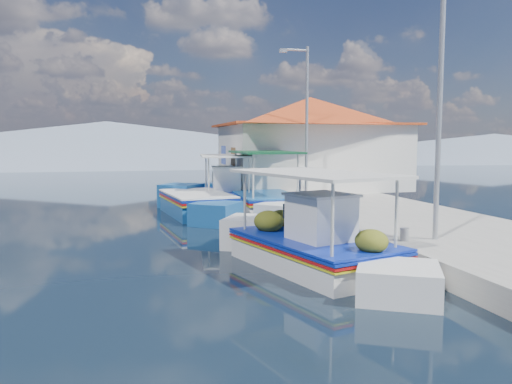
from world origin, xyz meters
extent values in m
plane|color=black|center=(0.00, 0.00, 0.00)|extent=(160.00, 160.00, 0.00)
cube|color=#A29F97|center=(5.90, 6.00, 0.25)|extent=(5.00, 44.00, 0.50)
cylinder|color=#A5A8AD|center=(3.80, 2.00, 0.65)|extent=(0.20, 0.20, 0.30)
cylinder|color=#A5A8AD|center=(3.80, 8.00, 0.65)|extent=(0.20, 0.20, 0.30)
cylinder|color=#A5A8AD|center=(3.80, 14.00, 0.65)|extent=(0.20, 0.20, 0.30)
cube|color=silver|center=(1.57, 1.97, 0.20)|extent=(3.01, 4.33, 0.86)
cube|color=silver|center=(2.29, 4.47, 0.31)|extent=(1.95, 1.95, 0.95)
cube|color=silver|center=(0.87, -0.45, 0.20)|extent=(1.89, 1.89, 0.82)
cube|color=#0B2498|center=(1.57, 1.97, 0.60)|extent=(3.10, 4.46, 0.05)
cube|color=#AE0E11|center=(1.57, 1.97, 0.53)|extent=(3.10, 4.46, 0.05)
cube|color=gold|center=(1.57, 1.97, 0.46)|extent=(3.10, 4.46, 0.04)
cube|color=#0B2498|center=(1.57, 1.97, 0.66)|extent=(3.10, 4.43, 0.05)
cube|color=brown|center=(1.57, 1.97, 0.63)|extent=(2.83, 4.21, 0.05)
cube|color=silver|center=(1.49, 1.71, 1.13)|extent=(1.38, 1.44, 1.00)
cube|color=silver|center=(1.49, 1.71, 1.65)|extent=(1.50, 1.55, 0.05)
cylinder|color=beige|center=(1.26, 3.78, 1.36)|extent=(0.06, 0.06, 1.45)
cylinder|color=beige|center=(2.79, 3.33, 1.36)|extent=(0.06, 0.06, 1.45)
cylinder|color=beige|center=(0.34, 0.61, 1.36)|extent=(0.06, 0.06, 1.45)
cylinder|color=beige|center=(1.87, 0.16, 1.36)|extent=(0.06, 0.06, 1.45)
cube|color=silver|center=(1.57, 1.97, 2.08)|extent=(3.10, 4.36, 0.06)
ellipsoid|color=#404B14|center=(1.57, 3.29, 0.89)|extent=(0.69, 0.76, 0.52)
ellipsoid|color=#404B14|center=(2.31, 3.55, 0.85)|extent=(0.58, 0.64, 0.43)
ellipsoid|color=#404B14|center=(1.29, 0.35, 0.86)|extent=(0.62, 0.68, 0.46)
sphere|color=#EE4607|center=(2.59, 2.24, 1.31)|extent=(0.36, 0.36, 0.36)
cube|color=silver|center=(2.72, 10.46, 0.23)|extent=(2.10, 3.84, 0.98)
cube|color=silver|center=(2.69, 13.03, 0.35)|extent=(2.09, 2.09, 1.08)
cube|color=silver|center=(2.75, 7.98, 0.23)|extent=(2.03, 2.03, 0.92)
cube|color=#0B2498|center=(2.72, 10.46, 0.68)|extent=(2.16, 3.96, 0.06)
cube|color=#AE0E11|center=(2.72, 10.46, 0.60)|extent=(2.16, 3.96, 0.05)
cube|color=gold|center=(2.72, 10.46, 0.52)|extent=(2.16, 3.96, 0.04)
cube|color=#185190|center=(2.72, 10.46, 0.75)|extent=(2.18, 3.92, 0.05)
cube|color=brown|center=(2.72, 10.46, 0.72)|extent=(1.93, 3.76, 0.05)
cylinder|color=beige|center=(1.88, 12.06, 1.54)|extent=(0.07, 0.07, 1.64)
cylinder|color=beige|center=(3.52, 12.08, 1.54)|extent=(0.07, 0.07, 1.64)
cylinder|color=beige|center=(1.92, 8.85, 1.54)|extent=(0.07, 0.07, 1.64)
cylinder|color=beige|center=(3.56, 8.87, 1.54)|extent=(0.07, 0.07, 1.64)
cube|color=#0C3F22|center=(2.72, 10.46, 2.36)|extent=(2.20, 3.84, 0.07)
cube|color=#185190|center=(0.11, 10.64, 0.25)|extent=(2.52, 4.06, 1.06)
cube|color=#185190|center=(0.46, 13.17, 0.38)|extent=(2.03, 2.03, 1.18)
cube|color=#185190|center=(-0.23, 8.19, 0.25)|extent=(1.98, 1.98, 1.01)
cube|color=#0B2498|center=(0.11, 10.64, 0.74)|extent=(2.60, 4.18, 0.07)
cube|color=#AE0E11|center=(0.11, 10.64, 0.65)|extent=(2.60, 4.18, 0.06)
cube|color=gold|center=(0.11, 10.64, 0.57)|extent=(2.60, 4.18, 0.04)
cube|color=silver|center=(0.11, 10.64, 0.82)|extent=(2.61, 4.15, 0.06)
cube|color=brown|center=(0.11, 10.64, 0.78)|extent=(2.35, 3.96, 0.06)
cube|color=#185190|center=(1.60, 12.58, 0.21)|extent=(2.39, 4.00, 0.90)
cube|color=#185190|center=(1.32, 15.10, 0.32)|extent=(2.01, 2.01, 0.99)
cube|color=#185190|center=(1.87, 10.13, 0.21)|extent=(1.95, 1.95, 0.85)
cube|color=#0B2498|center=(1.60, 12.58, 0.62)|extent=(2.46, 4.12, 0.06)
cube|color=#AE0E11|center=(1.60, 12.58, 0.55)|extent=(2.46, 4.12, 0.05)
cube|color=gold|center=(1.60, 12.58, 0.48)|extent=(2.46, 4.12, 0.04)
cube|color=#0B2498|center=(1.60, 12.58, 0.69)|extent=(2.48, 4.08, 0.05)
cube|color=brown|center=(1.60, 12.58, 0.66)|extent=(2.22, 3.91, 0.05)
cube|color=silver|center=(1.63, 12.30, 1.18)|extent=(1.22, 1.34, 1.04)
cube|color=silver|center=(1.63, 12.30, 1.72)|extent=(1.33, 1.44, 0.06)
cylinder|color=beige|center=(0.64, 14.08, 1.42)|extent=(0.07, 0.07, 1.51)
cylinder|color=beige|center=(2.21, 14.25, 1.42)|extent=(0.07, 0.07, 1.51)
cylinder|color=beige|center=(0.99, 10.90, 1.42)|extent=(0.07, 0.07, 1.51)
cylinder|color=beige|center=(2.57, 11.08, 1.42)|extent=(0.07, 0.07, 1.51)
cube|color=silver|center=(1.60, 12.58, 2.17)|extent=(2.49, 4.01, 0.07)
cube|color=silver|center=(6.20, 15.00, 2.00)|extent=(8.00, 6.00, 3.00)
cube|color=#C5471B|center=(6.20, 15.00, 3.55)|extent=(8.64, 6.48, 0.10)
pyramid|color=#C5471B|center=(6.20, 15.00, 4.20)|extent=(10.49, 10.49, 1.40)
cube|color=brown|center=(2.22, 14.00, 1.50)|extent=(0.06, 1.00, 2.00)
cube|color=#0B2498|center=(2.22, 16.50, 2.10)|extent=(0.06, 1.20, 0.90)
cylinder|color=#A5A8AD|center=(4.60, 2.00, 3.50)|extent=(0.12, 0.12, 6.00)
cylinder|color=#A5A8AD|center=(4.60, 11.00, 3.50)|extent=(0.12, 0.12, 6.00)
cylinder|color=#A5A8AD|center=(4.10, 11.00, 6.35)|extent=(1.00, 0.08, 0.08)
cube|color=#A5A8AD|center=(3.60, 11.00, 6.30)|extent=(0.30, 0.14, 0.14)
cone|color=slate|center=(-5.00, 56.00, 2.45)|extent=(96.00, 96.00, 5.50)
cone|color=slate|center=(25.00, 56.00, 1.60)|extent=(76.80, 76.80, 3.80)
cone|color=slate|center=(50.00, 56.00, 1.80)|extent=(89.60, 89.60, 4.20)
camera|label=1|loc=(-2.25, -8.29, 2.78)|focal=35.44mm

